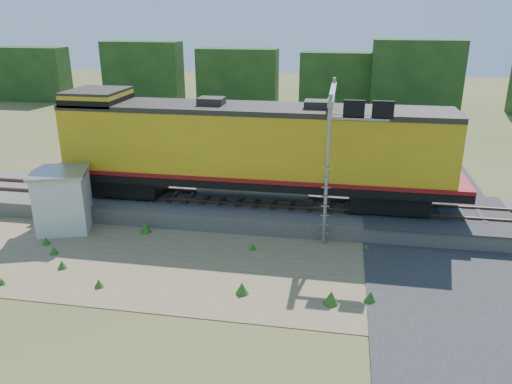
# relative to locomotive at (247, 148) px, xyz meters

# --- Properties ---
(ground) EXTENTS (140.00, 140.00, 0.00)m
(ground) POSITION_rel_locomotive_xyz_m (2.35, -6.00, -3.59)
(ground) COLOR #475123
(ground) RESTS_ON ground
(ballast) EXTENTS (70.00, 5.00, 0.80)m
(ballast) POSITION_rel_locomotive_xyz_m (2.35, 0.00, -3.19)
(ballast) COLOR slate
(ballast) RESTS_ON ground
(rails) EXTENTS (70.00, 1.54, 0.16)m
(rails) POSITION_rel_locomotive_xyz_m (2.35, 0.00, -2.71)
(rails) COLOR brown
(rails) RESTS_ON ballast
(dirt_shoulder) EXTENTS (26.00, 8.00, 0.03)m
(dirt_shoulder) POSITION_rel_locomotive_xyz_m (0.35, -5.50, -3.57)
(dirt_shoulder) COLOR #8C7754
(dirt_shoulder) RESTS_ON ground
(road) EXTENTS (7.00, 66.00, 0.86)m
(road) POSITION_rel_locomotive_xyz_m (9.35, -5.26, -3.50)
(road) COLOR #38383A
(road) RESTS_ON ground
(tree_line_north) EXTENTS (130.00, 3.00, 6.50)m
(tree_line_north) POSITION_rel_locomotive_xyz_m (2.35, 32.00, -0.52)
(tree_line_north) COLOR #1A3714
(tree_line_north) RESTS_ON ground
(weed_clumps) EXTENTS (15.00, 6.20, 0.56)m
(weed_clumps) POSITION_rel_locomotive_xyz_m (-1.15, -5.90, -3.59)
(weed_clumps) COLOR #2C621C
(weed_clumps) RESTS_ON ground
(locomotive) EXTENTS (20.64, 3.15, 5.33)m
(locomotive) POSITION_rel_locomotive_xyz_m (0.00, 0.00, 0.00)
(locomotive) COLOR black
(locomotive) RESTS_ON rails
(shed) EXTENTS (3.18, 3.18, 2.97)m
(shed) POSITION_rel_locomotive_xyz_m (-8.36, -3.25, -2.08)
(shed) COLOR silver
(shed) RESTS_ON ground
(signal_gantry) EXTENTS (2.70, 6.20, 6.80)m
(signal_gantry) POSITION_rel_locomotive_xyz_m (4.40, -0.66, 1.53)
(signal_gantry) COLOR gray
(signal_gantry) RESTS_ON ground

